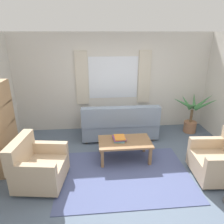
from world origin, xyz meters
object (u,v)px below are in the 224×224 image
Objects in this scene: coffee_table at (125,143)px; bookshelf at (1,126)px; armchair_left at (37,166)px; armchair_right at (220,160)px; potted_plant at (192,115)px; couch at (119,124)px; book_stack_on_table at (119,138)px.

coffee_table is 2.48m from bookshelf.
armchair_right is (3.33, -0.13, 0.00)m from armchair_left.
coffee_table is at bearing -150.11° from potted_plant.
bookshelf is (-4.10, 0.78, 0.52)m from armchair_right.
bookshelf is (-0.77, 0.65, 0.52)m from armchair_left.
armchair_right is at bearing 133.01° from couch.
potted_plant reaches higher than armchair_left.
book_stack_on_table is (-0.11, 0.05, 0.10)m from coffee_table.
book_stack_on_table is (-1.78, 0.80, 0.13)m from armchair_right.
couch is 1.10× the size of bookshelf.
bookshelf is at bearing 57.71° from armchair_left.
armchair_left is at bearing 44.36° from couch.
armchair_right is 0.81× the size of coffee_table.
armchair_right is at bearing -24.22° from book_stack_on_table.
potted_plant is (0.33, 1.90, 0.15)m from armchair_right.
coffee_table is 0.16m from book_stack_on_table.
book_stack_on_table is at bearing 90.49° from bookshelf.
coffee_table is 0.93× the size of potted_plant.
couch is 1.99m from potted_plant.
bookshelf reaches higher than couch.
couch is at bearing -37.63° from armchair_left.
armchair_left is 1.77m from coffee_table.
potted_plant is at bearing 104.18° from bookshelf.
coffee_table is (1.66, 0.62, 0.03)m from armchair_left.
armchair_left is 1.06× the size of armchair_right.
armchair_left and armchair_right have the same top height.
potted_plant reaches higher than coffee_table.
couch is at bearing 112.07° from bookshelf.
book_stack_on_table reaches higher than coffee_table.
potted_plant is at bearing -176.31° from couch.
coffee_table is at bearing 88.99° from couch.
armchair_left is at bearing -154.22° from potted_plant.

